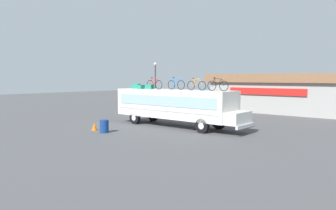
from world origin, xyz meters
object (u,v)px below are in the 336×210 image
luggage_bag_3 (150,87)px  rooftop_bicycle_3 (196,85)px  rooftop_bicycle_2 (176,84)px  street_lamp (155,83)px  traffic_cone (94,126)px  luggage_bag_2 (140,87)px  rooftop_bicycle_4 (218,85)px  luggage_bag_1 (136,86)px  bus (175,104)px  trash_bin (104,126)px  rooftop_bicycle_1 (154,84)px

luggage_bag_3 → rooftop_bicycle_3: bearing=3.1°
rooftop_bicycle_2 → street_lamp: 9.96m
traffic_cone → street_lamp: street_lamp is taller
luggage_bag_2 → street_lamp: 8.20m
luggage_bag_3 → rooftop_bicycle_4: rooftop_bicycle_4 is taller
traffic_cone → street_lamp: size_ratio=0.11×
rooftop_bicycle_3 → street_lamp: (-9.93, 6.24, -0.06)m
luggage_bag_1 → rooftop_bicycle_2: 4.15m
bus → luggage_bag_2: size_ratio=21.60×
rooftop_bicycle_3 → rooftop_bicycle_4: rooftop_bicycle_4 is taller
luggage_bag_3 → street_lamp: street_lamp is taller
rooftop_bicycle_4 → traffic_cone: size_ratio=2.86×
rooftop_bicycle_4 → luggage_bag_1: bearing=-179.2°
bus → luggage_bag_1: size_ratio=15.12×
rooftop_bicycle_3 → trash_bin: 7.31m
rooftop_bicycle_4 → traffic_cone: (-7.02, -5.30, -2.97)m
luggage_bag_1 → rooftop_bicycle_2: bearing=5.5°
luggage_bag_3 → rooftop_bicycle_3: 4.56m
traffic_cone → rooftop_bicycle_1: bearing=77.3°
trash_bin → traffic_cone: (-1.28, 0.12, -0.15)m
luggage_bag_2 → rooftop_bicycle_1: bearing=9.0°
luggage_bag_1 → luggage_bag_3: 1.62m
luggage_bag_1 → traffic_cone: 5.99m
rooftop_bicycle_1 → traffic_cone: bearing=-102.7°
bus → rooftop_bicycle_3: size_ratio=6.73×
luggage_bag_2 → rooftop_bicycle_2: (3.28, 0.69, 0.23)m
rooftop_bicycle_4 → street_lamp: size_ratio=0.31×
rooftop_bicycle_3 → street_lamp: size_ratio=0.31×
bus → trash_bin: 5.85m
rooftop_bicycle_4 → trash_bin: size_ratio=1.91×
rooftop_bicycle_1 → rooftop_bicycle_2: size_ratio=1.00×
luggage_bag_2 → rooftop_bicycle_1: rooftop_bicycle_1 is taller
trash_bin → traffic_cone: bearing=174.8°
luggage_bag_3 → traffic_cone: 5.92m
rooftop_bicycle_2 → rooftop_bicycle_4: (3.97, -0.29, -0.01)m
luggage_bag_1 → luggage_bag_3: luggage_bag_1 is taller
bus → luggage_bag_1: 4.50m
luggage_bag_1 → trash_bin: luggage_bag_1 is taller
rooftop_bicycle_2 → rooftop_bicycle_3: (2.05, -0.14, -0.02)m
luggage_bag_3 → rooftop_bicycle_1: (0.60, -0.09, 0.21)m
street_lamp → rooftop_bicycle_4: bearing=-28.3°
luggage_bag_1 → rooftop_bicycle_2: size_ratio=0.44×
bus → luggage_bag_2: bearing=-174.3°
luggage_bag_1 → rooftop_bicycle_1: 2.23m
rooftop_bicycle_4 → rooftop_bicycle_3: bearing=175.6°
bus → traffic_cone: (-3.23, -5.24, -1.44)m
bus → luggage_bag_2: 3.71m
luggage_bag_1 → rooftop_bicycle_4: size_ratio=0.45×
luggage_bag_3 → traffic_cone: bearing=-96.1°
rooftop_bicycle_4 → street_lamp: street_lamp is taller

